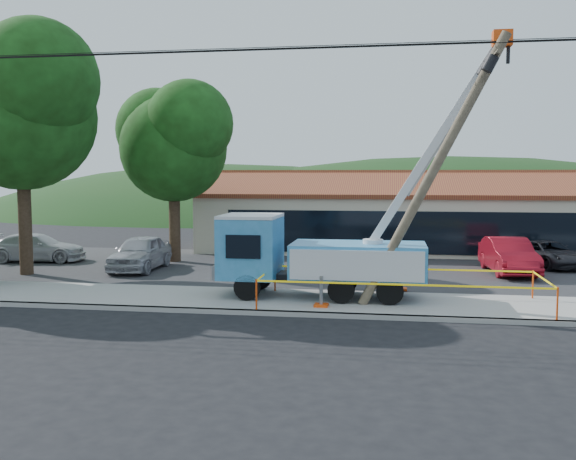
% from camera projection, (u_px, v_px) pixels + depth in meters
% --- Properties ---
extents(ground, '(120.00, 120.00, 0.00)m').
position_uv_depth(ground, '(261.00, 332.00, 18.11)').
color(ground, black).
rests_on(ground, ground).
extents(curb, '(60.00, 0.25, 0.15)m').
position_uv_depth(curb, '(274.00, 313.00, 20.16)').
color(curb, '#ACA8A1').
rests_on(curb, ground).
extents(sidewalk, '(60.00, 4.00, 0.15)m').
position_uv_depth(sidewalk, '(284.00, 301.00, 22.03)').
color(sidewalk, '#ACA8A1').
rests_on(sidewalk, ground).
extents(parking_lot, '(60.00, 12.00, 0.10)m').
position_uv_depth(parking_lot, '(312.00, 268.00, 29.91)').
color(parking_lot, '#28282B').
rests_on(parking_lot, ground).
extents(strip_mall, '(22.50, 8.53, 4.67)m').
position_uv_depth(strip_mall, '(398.00, 219.00, 36.97)').
color(strip_mall, beige).
rests_on(strip_mall, ground).
extents(tree_west_near, '(7.56, 6.72, 10.80)m').
position_uv_depth(tree_west_near, '(21.00, 101.00, 27.21)').
color(tree_west_near, '#332316').
rests_on(tree_west_near, ground).
extents(tree_lot, '(6.30, 5.60, 8.94)m').
position_uv_depth(tree_lot, '(173.00, 138.00, 31.45)').
color(tree_lot, '#332316').
rests_on(tree_lot, ground).
extents(hill_west, '(78.40, 56.00, 28.00)m').
position_uv_depth(hill_west, '(229.00, 212.00, 74.57)').
color(hill_west, '#173C15').
rests_on(hill_west, ground).
extents(hill_center, '(89.60, 64.00, 32.00)m').
position_uv_depth(hill_center, '(449.00, 214.00, 70.63)').
color(hill_center, '#173C15').
rests_on(hill_center, ground).
extents(utility_truck, '(9.79, 3.85, 8.90)m').
position_uv_depth(utility_truck, '(316.00, 253.00, 22.41)').
color(utility_truck, black).
rests_on(utility_truck, ground).
extents(leaning_pole, '(4.65, 1.79, 8.79)m').
position_uv_depth(leaning_pole, '(440.00, 159.00, 20.43)').
color(leaning_pole, '#4C4131').
rests_on(leaning_pole, ground).
extents(caution_tape, '(9.12, 3.38, 0.98)m').
position_uv_depth(caution_tape, '(401.00, 282.00, 21.21)').
color(caution_tape, '#F2470D').
rests_on(caution_tape, ground).
extents(car_silver, '(2.02, 4.67, 1.57)m').
position_uv_depth(car_silver, '(141.00, 272.00, 29.12)').
color(car_silver, '#A6A7AD').
rests_on(car_silver, ground).
extents(car_red, '(2.05, 4.86, 1.56)m').
position_uv_depth(car_red, '(508.00, 275.00, 28.13)').
color(car_red, maroon).
rests_on(car_red, ground).
extents(car_white, '(4.97, 2.55, 1.38)m').
position_uv_depth(car_white, '(37.00, 263.00, 31.99)').
color(car_white, silver).
rests_on(car_white, ground).
extents(car_dark, '(3.55, 4.79, 1.21)m').
position_uv_depth(car_dark, '(547.00, 269.00, 30.12)').
color(car_dark, black).
rests_on(car_dark, ground).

